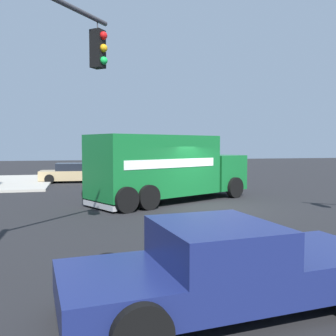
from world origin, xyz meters
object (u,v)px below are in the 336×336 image
(traffic_light_secondary, at_px, (10,71))
(sedan_tan, at_px, (73,173))
(delivery_truck, at_px, (167,168))
(pickup_navy, at_px, (227,264))

(traffic_light_secondary, height_order, sedan_tan, traffic_light_secondary)
(delivery_truck, height_order, traffic_light_secondary, traffic_light_secondary)
(traffic_light_secondary, distance_m, pickup_navy, 5.27)
(delivery_truck, xyz_separation_m, traffic_light_secondary, (-8.83, 5.15, 2.41))
(delivery_truck, bearing_deg, traffic_light_secondary, 149.78)
(sedan_tan, bearing_deg, pickup_navy, -173.15)
(traffic_light_secondary, xyz_separation_m, pickup_navy, (-2.33, -3.46, -3.23))
(pickup_navy, height_order, sedan_tan, pickup_navy)
(delivery_truck, relative_size, sedan_tan, 1.85)
(traffic_light_secondary, relative_size, sedan_tan, 1.36)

